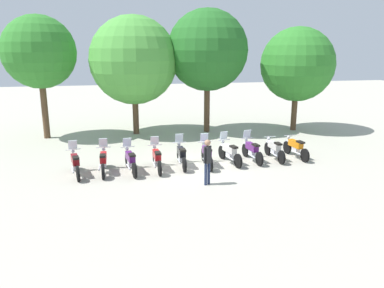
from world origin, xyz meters
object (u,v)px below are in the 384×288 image
Objects in this scene: motorcycle_4 at (181,155)px; tree_2 at (207,50)px; motorcycle_6 at (229,152)px; tree_1 at (134,60)px; motorcycle_0 at (75,163)px; motorcycle_9 at (296,147)px; motorcycle_3 at (157,158)px; motorcycle_2 at (130,160)px; motorcycle_7 at (252,150)px; motorcycle_1 at (103,161)px; tree_3 at (297,65)px; person_0 at (207,158)px; tree_0 at (39,52)px; motorcycle_8 at (274,149)px; motorcycle_5 at (207,155)px.

motorcycle_4 is 0.29× the size of tree_2.
tree_1 is (-3.84, 7.09, 3.93)m from motorcycle_6.
motorcycle_9 is (10.16, 0.60, -0.01)m from motorcycle_0.
motorcycle_3 is 8.42m from tree_1.
motorcycle_7 is (5.65, 0.53, 0.00)m from motorcycle_2.
motorcycle_1 is at bearing -103.66° from tree_1.
motorcycle_1 and motorcycle_2 have the same top height.
tree_3 is (2.81, 5.96, 3.65)m from motorcycle_9.
person_0 is 10.46m from tree_1.
motorcycle_2 is at bearing -58.25° from tree_0.
motorcycle_9 is 8.48m from tree_2.
tree_2 reaches higher than motorcycle_2.
tree_2 is at bearing 0.29° from motorcycle_7.
tree_0 is (-7.40, 9.52, 3.85)m from person_0.
tree_2 is (6.22, 7.11, 4.50)m from motorcycle_1.
tree_2 is at bearing -56.85° from motorcycle_0.
motorcycle_8 is (5.64, 0.48, -0.01)m from motorcycle_3.
motorcycle_2 is 1.14m from motorcycle_3.
motorcycle_9 is 5.80m from person_0.
motorcycle_8 is at bearing 88.17° from motorcycle_9.
motorcycle_1 is 6.78m from motorcycle_7.
tree_3 is at bearing -46.83° from motorcycle_5.
motorcycle_2 is 4.53m from motorcycle_6.
motorcycle_4 and motorcycle_7 have the same top height.
tree_2 reaches higher than motorcycle_6.
tree_1 is (0.67, 7.50, 3.93)m from motorcycle_2.
motorcycle_0 is 7.92m from motorcycle_7.
motorcycle_9 is at bearing -97.87° from motorcycle_0.
tree_2 is at bearing -0.75° from tree_0.
motorcycle_1 and motorcycle_6 have the same top height.
person_0 is (2.84, -2.15, 0.55)m from motorcycle_2.
motorcycle_5 is 0.34× the size of tree_3.
motorcycle_5 is 0.29× the size of tree_2.
person_0 is (5.10, -2.18, 0.55)m from motorcycle_0.
tree_1 is at bearing 160.72° from person_0.
motorcycle_2 is at bearing 89.10° from motorcycle_9.
tree_2 is at bearing -40.68° from motorcycle_1.
tree_2 is at bearing 13.27° from motorcycle_8.
motorcycle_9 is at bearing -87.18° from motorcycle_8.
tree_1 is (-4.97, 6.97, 3.93)m from motorcycle_7.
tree_0 is at bearing 50.17° from motorcycle_5.
motorcycle_6 is 2.27m from motorcycle_8.
motorcycle_7 is (7.90, 0.51, 0.00)m from motorcycle_0.
motorcycle_9 is at bearing -115.25° from tree_3.
person_0 is 0.26× the size of tree_0.
motorcycle_4 is 8.31m from tree_1.
motorcycle_4 is at bearing -45.78° from tree_0.
motorcycle_4 and motorcycle_5 have the same top height.
motorcycle_8 is 1.22× the size of person_0.
motorcycle_3 is at bearing -86.43° from tree_1.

